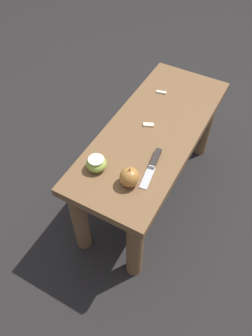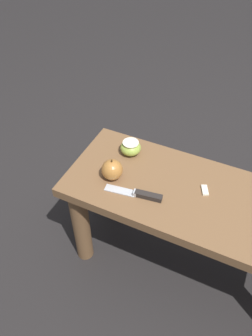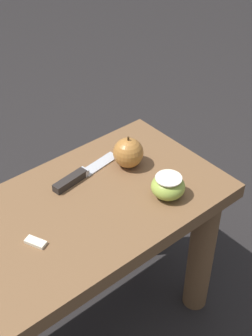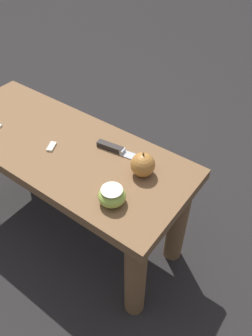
# 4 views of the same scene
# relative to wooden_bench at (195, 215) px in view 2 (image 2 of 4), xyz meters

# --- Properties ---
(ground_plane) EXTENTS (8.00, 8.00, 0.00)m
(ground_plane) POSITION_rel_wooden_bench_xyz_m (0.00, 0.00, -0.38)
(ground_plane) COLOR black
(wooden_bench) EXTENTS (1.00, 0.40, 0.49)m
(wooden_bench) POSITION_rel_wooden_bench_xyz_m (0.00, 0.00, 0.00)
(wooden_bench) COLOR brown
(wooden_bench) RESTS_ON ground_plane
(knife) EXTENTS (0.21, 0.06, 0.02)m
(knife) POSITION_rel_wooden_bench_xyz_m (-0.19, -0.09, 0.12)
(knife) COLOR #B7BABF
(knife) RESTS_ON wooden_bench
(apple_whole) EXTENTS (0.08, 0.08, 0.09)m
(apple_whole) POSITION_rel_wooden_bench_xyz_m (-0.33, -0.05, 0.15)
(apple_whole) COLOR #B27233
(apple_whole) RESTS_ON wooden_bench
(apple_cut) EXTENTS (0.08, 0.08, 0.06)m
(apple_cut) POSITION_rel_wooden_bench_xyz_m (-0.32, 0.10, 0.14)
(apple_cut) COLOR #9EB747
(apple_cut) RESTS_ON wooden_bench
(apple_slice_near_knife) EXTENTS (0.04, 0.05, 0.01)m
(apple_slice_near_knife) POSITION_rel_wooden_bench_xyz_m (0.01, 0.03, 0.12)
(apple_slice_near_knife) COLOR silver
(apple_slice_near_knife) RESTS_ON wooden_bench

